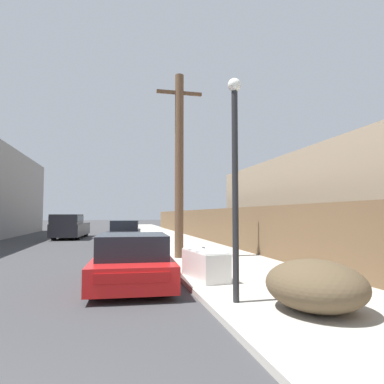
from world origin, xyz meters
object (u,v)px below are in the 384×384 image
at_px(parked_sports_car_red, 132,261).
at_px(street_lamp, 235,169).
at_px(brush_pile, 315,285).
at_px(car_parked_mid, 125,234).
at_px(utility_pole, 179,162).
at_px(discarded_fridge, 205,264).
at_px(pickup_truck, 70,226).

height_order(parked_sports_car_red, street_lamp, street_lamp).
xyz_separation_m(parked_sports_car_red, brush_pile, (2.93, -3.51, -0.03)).
relative_size(parked_sports_car_red, brush_pile, 2.31).
bearing_deg(car_parked_mid, street_lamp, -78.59).
relative_size(parked_sports_car_red, car_parked_mid, 0.97).
bearing_deg(utility_pole, brush_pile, -82.71).
bearing_deg(car_parked_mid, utility_pole, -70.95).
bearing_deg(discarded_fridge, pickup_truck, 99.93).
xyz_separation_m(utility_pole, street_lamp, (-0.16, -6.78, -1.14)).
height_order(parked_sports_car_red, utility_pole, utility_pole).
relative_size(discarded_fridge, brush_pile, 0.96).
bearing_deg(brush_pile, street_lamp, 143.76).
distance_m(parked_sports_car_red, pickup_truck, 18.00).
distance_m(discarded_fridge, pickup_truck, 18.71).
height_order(pickup_truck, utility_pole, utility_pole).
xyz_separation_m(parked_sports_car_red, pickup_truck, (-3.67, 17.61, 0.31)).
bearing_deg(pickup_truck, brush_pile, 111.15).
distance_m(parked_sports_car_red, car_parked_mid, 11.17).
bearing_deg(street_lamp, utility_pole, 88.64).
height_order(utility_pole, street_lamp, utility_pole).
distance_m(parked_sports_car_red, brush_pile, 4.58).
relative_size(car_parked_mid, street_lamp, 1.05).
distance_m(utility_pole, brush_pile, 8.32).
bearing_deg(discarded_fridge, street_lamp, -97.90).
distance_m(discarded_fridge, brush_pile, 3.43).
height_order(discarded_fridge, parked_sports_car_red, parked_sports_car_red).
bearing_deg(street_lamp, brush_pile, -36.24).
bearing_deg(pickup_truck, utility_pole, 116.40).
xyz_separation_m(car_parked_mid, brush_pile, (2.81, -14.68, -0.11)).
height_order(street_lamp, brush_pile, street_lamp).
bearing_deg(brush_pile, car_parked_mid, 100.82).
xyz_separation_m(pickup_truck, street_lamp, (5.47, -20.29, 1.75)).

